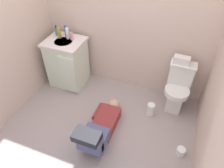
# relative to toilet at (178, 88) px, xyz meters

# --- Properties ---
(ground_plane) EXTENTS (3.09, 2.92, 0.04)m
(ground_plane) POSITION_rel_toilet_xyz_m (-0.92, -0.70, -0.39)
(ground_plane) COLOR gray
(wall_back) EXTENTS (2.75, 0.08, 2.40)m
(wall_back) POSITION_rel_toilet_xyz_m (-0.92, 0.30, 0.83)
(wall_back) COLOR beige
(wall_back) RESTS_ON ground_plane
(wall_left) EXTENTS (0.08, 1.92, 2.40)m
(wall_left) POSITION_rel_toilet_xyz_m (-2.26, -0.70, 0.83)
(wall_left) COLOR beige
(wall_left) RESTS_ON ground_plane
(toilet) EXTENTS (0.36, 0.46, 0.75)m
(toilet) POSITION_rel_toilet_xyz_m (0.00, 0.00, 0.00)
(toilet) COLOR silver
(toilet) RESTS_ON ground_plane
(vanity_cabinet) EXTENTS (0.60, 0.53, 0.82)m
(vanity_cabinet) POSITION_rel_toilet_xyz_m (-1.81, -0.06, 0.05)
(vanity_cabinet) COLOR silver
(vanity_cabinet) RESTS_ON ground_plane
(faucet) EXTENTS (0.02, 0.02, 0.10)m
(faucet) POSITION_rel_toilet_xyz_m (-1.81, 0.09, 0.50)
(faucet) COLOR silver
(faucet) RESTS_ON vanity_cabinet
(person_plumber) EXTENTS (0.39, 1.06, 0.52)m
(person_plumber) POSITION_rel_toilet_xyz_m (-0.85, -0.93, -0.19)
(person_plumber) COLOR maroon
(person_plumber) RESTS_ON ground_plane
(tissue_box) EXTENTS (0.22, 0.11, 0.10)m
(tissue_box) POSITION_rel_toilet_xyz_m (-0.04, 0.09, 0.43)
(tissue_box) COLOR silver
(tissue_box) RESTS_ON toilet
(soap_dispenser) EXTENTS (0.06, 0.06, 0.17)m
(soap_dispenser) POSITION_rel_toilet_xyz_m (-2.00, 0.07, 0.52)
(soap_dispenser) COLOR #369264
(soap_dispenser) RESTS_ON vanity_cabinet
(bottle_amber) EXTENTS (0.05, 0.05, 0.17)m
(bottle_amber) POSITION_rel_toilet_xyz_m (-1.91, 0.00, 0.54)
(bottle_amber) COLOR gold
(bottle_amber) RESTS_ON vanity_cabinet
(bottle_blue) EXTENTS (0.04, 0.04, 0.18)m
(bottle_blue) POSITION_rel_toilet_xyz_m (-1.85, 0.09, 0.54)
(bottle_blue) COLOR #3A68BA
(bottle_blue) RESTS_ON vanity_cabinet
(bottle_white) EXTENTS (0.05, 0.05, 0.18)m
(bottle_white) POSITION_rel_toilet_xyz_m (-1.78, 0.03, 0.54)
(bottle_white) COLOR white
(bottle_white) RESTS_ON vanity_cabinet
(bottle_pink) EXTENTS (0.05, 0.05, 0.12)m
(bottle_pink) POSITION_rel_toilet_xyz_m (-1.71, 0.02, 0.51)
(bottle_pink) COLOR pink
(bottle_pink) RESTS_ON vanity_cabinet
(paper_towel_roll) EXTENTS (0.11, 0.11, 0.21)m
(paper_towel_roll) POSITION_rel_toilet_xyz_m (-0.30, -0.32, -0.26)
(paper_towel_roll) COLOR white
(paper_towel_roll) RESTS_ON ground_plane
(toilet_paper_roll) EXTENTS (0.11, 0.11, 0.10)m
(toilet_paper_roll) POSITION_rel_toilet_xyz_m (0.21, -0.82, -0.32)
(toilet_paper_roll) COLOR white
(toilet_paper_roll) RESTS_ON ground_plane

